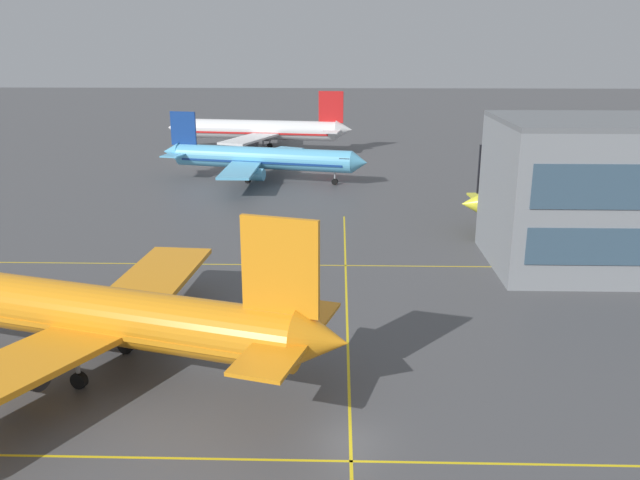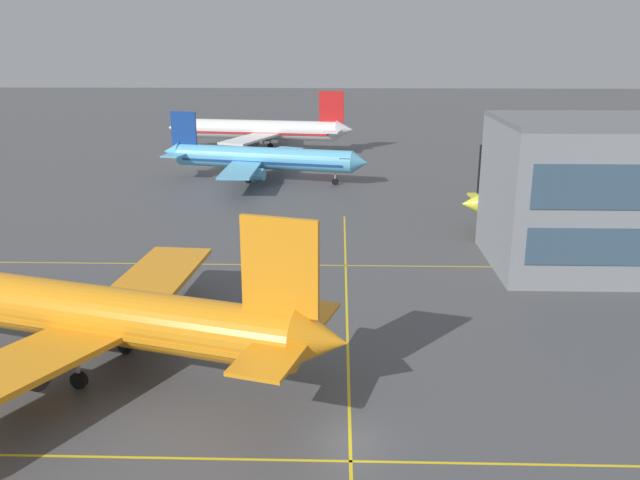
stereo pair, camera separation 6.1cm
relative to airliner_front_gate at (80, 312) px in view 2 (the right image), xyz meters
The scene contains 6 objects.
ground_plane 21.21m from the airliner_front_gate, 24.59° to the right, with size 600.00×600.00×0.00m, color #4C4C4F.
airliner_front_gate is the anchor object (origin of this frame).
airliner_second_row 60.61m from the airliner_front_gate, 34.29° to the left, with size 35.88×30.87×11.15m.
airliner_third_row 65.93m from the airliner_front_gate, 85.56° to the left, with size 35.49×30.17×11.12m.
airliner_far_left_stand 97.73m from the airliner_front_gate, 89.30° to the left, with size 40.54×34.62×12.61m.
taxiway_markings 20.29m from the airliner_front_gate, 17.74° to the left, with size 141.67×73.47×0.01m.
Camera 2 is at (-0.80, -33.52, 22.48)m, focal length 36.91 mm.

